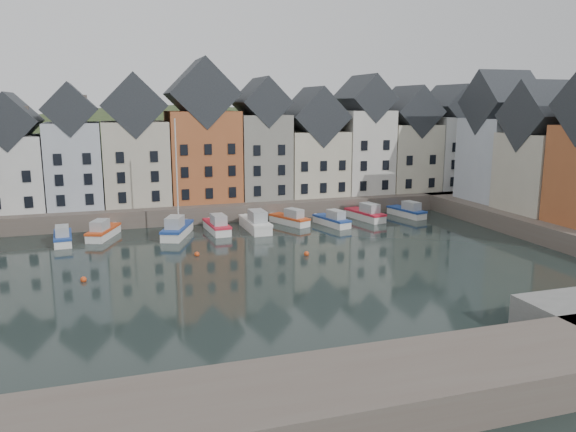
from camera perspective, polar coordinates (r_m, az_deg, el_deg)
name	(u,v)px	position (r m, az deg, el deg)	size (l,w,h in m)	color
ground	(259,276)	(47.40, -2.95, -6.12)	(260.00, 260.00, 0.00)	black
far_quay	(201,204)	(75.79, -8.78, 1.18)	(90.00, 16.00, 2.00)	brown
near_wall	(162,427)	(25.49, -12.67, -20.20)	(50.00, 6.00, 2.00)	brown
hillside	(182,282)	(105.43, -10.72, -6.62)	(153.60, 70.40, 64.00)	#2A381C
far_terrace	(227,146)	(73.42, -6.23, 7.12)	(72.37, 8.16, 17.78)	beige
right_terrace	(547,151)	(70.46, 24.81, 6.00)	(8.30, 24.25, 16.36)	#AAB2BC
mooring_buoys	(201,262)	(51.59, -8.79, -4.61)	(20.50, 5.50, 0.50)	#CA4217
boat_b	(63,237)	(62.53, -21.91, -2.02)	(2.12, 5.72, 2.16)	silver
boat_c	(103,232)	(63.59, -18.29, -1.52)	(3.83, 6.21, 2.28)	silver
boat_d	(177,229)	(62.16, -11.22, -1.30)	(4.39, 7.05, 12.90)	silver
boat_e	(217,226)	(63.52, -7.21, -1.03)	(2.28, 6.22, 2.35)	silver
boat_f	(256,223)	(64.01, -3.31, -0.77)	(2.31, 7.05, 2.69)	silver
boat_g	(290,219)	(67.08, 0.24, -0.32)	(3.93, 5.85, 2.16)	silver
boat_h	(332,220)	(66.62, 4.54, -0.44)	(3.05, 5.85, 2.15)	silver
boat_i	(366,214)	(70.39, 7.92, 0.18)	(3.17, 6.51, 2.40)	silver
boat_j	(407,211)	(73.35, 12.04, 0.45)	(2.98, 6.06, 2.23)	silver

